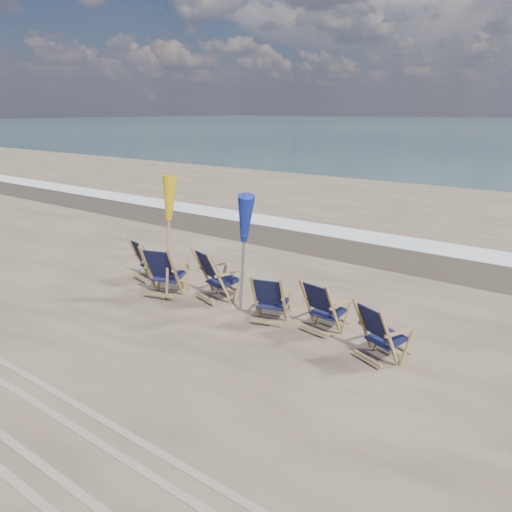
% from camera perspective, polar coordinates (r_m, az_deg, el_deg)
% --- Properties ---
extents(surf_foam, '(200.00, 1.40, 0.01)m').
position_cam_1_polar(surf_foam, '(15.17, 14.06, 1.95)').
color(surf_foam, silver).
rests_on(surf_foam, ground).
extents(wet_sand_strip, '(200.00, 2.60, 0.00)m').
position_cam_1_polar(wet_sand_strip, '(13.85, 11.57, 0.73)').
color(wet_sand_strip, '#42362A').
rests_on(wet_sand_strip, ground).
extents(tire_tracks, '(80.00, 1.30, 0.01)m').
position_cam_1_polar(tire_tracks, '(7.20, -25.88, -16.01)').
color(tire_tracks, gray).
rests_on(tire_tracks, ground).
extents(beach_chair_0, '(0.78, 0.84, 0.99)m').
position_cam_1_polar(beach_chair_0, '(11.01, -12.12, -0.71)').
color(beach_chair_0, '#111434').
rests_on(beach_chair_0, ground).
extents(beach_chair_1, '(0.91, 0.97, 1.12)m').
position_cam_1_polar(beach_chair_1, '(9.97, -9.28, -1.97)').
color(beach_chair_1, '#111434').
rests_on(beach_chair_1, ground).
extents(beach_chair_2, '(0.93, 0.98, 1.11)m').
position_cam_1_polar(beach_chair_2, '(9.53, -4.31, -2.68)').
color(beach_chair_2, '#111434').
rests_on(beach_chair_2, ground).
extents(beach_chair_3, '(0.78, 0.83, 0.95)m').
position_cam_1_polar(beach_chair_3, '(8.67, 3.13, -5.22)').
color(beach_chair_3, '#111434').
rests_on(beach_chair_3, ground).
extents(beach_chair_4, '(0.72, 0.79, 0.99)m').
position_cam_1_polar(beach_chair_4, '(8.30, 8.77, -6.29)').
color(beach_chair_4, '#111434').
rests_on(beach_chair_4, ground).
extents(beach_chair_5, '(0.85, 0.89, 0.98)m').
position_cam_1_polar(beach_chair_5, '(7.51, 14.91, -9.22)').
color(beach_chair_5, '#111434').
rests_on(beach_chair_5, ground).
extents(umbrella_yellow, '(0.30, 0.30, 2.44)m').
position_cam_1_polar(umbrella_yellow, '(9.79, -10.23, 5.72)').
color(umbrella_yellow, olive).
rests_on(umbrella_yellow, ground).
extents(umbrella_blue, '(0.30, 0.30, 2.34)m').
position_cam_1_polar(umbrella_blue, '(8.72, -1.56, 4.08)').
color(umbrella_blue, '#A5A5AD').
rests_on(umbrella_blue, ground).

